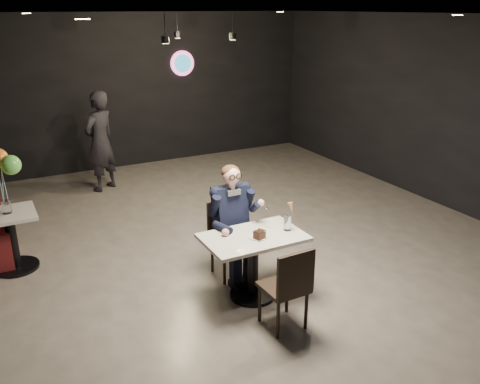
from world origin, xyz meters
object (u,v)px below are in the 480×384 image
sundae_glass (287,222)px  seated_man (231,220)px  main_table (253,266)px  chair_far (231,240)px  side_table (12,240)px  balloon_vase (7,207)px  chair_near (283,285)px  passerby (100,142)px

sundae_glass → seated_man: bearing=124.4°
main_table → chair_far: size_ratio=1.20×
sundae_glass → side_table: size_ratio=0.23×
chair_far → balloon_vase: bearing=148.9°
main_table → balloon_vase: 3.06m
side_table → sundae_glass: bearing=-36.2°
side_table → chair_near: bearing=-48.0°
seated_man → balloon_vase: size_ratio=8.85×
seated_man → chair_far: bearing=0.0°
chair_far → sundae_glass: (0.41, -0.59, 0.38)m
main_table → seated_man: size_ratio=0.76×
balloon_vase → passerby: 2.97m
main_table → side_table: side_table is taller
sundae_glass → passerby: bearing=103.0°
chair_far → chair_near: 1.18m
balloon_vase → passerby: size_ratio=0.09×
seated_man → passerby: size_ratio=0.82×
chair_far → balloon_vase: 2.73m
side_table → passerby: 3.01m
main_table → chair_far: 0.56m
sundae_glass → balloon_vase: bearing=143.8°
chair_near → seated_man: size_ratio=0.64×
main_table → passerby: size_ratio=0.63×
chair_near → sundae_glass: 0.81m
seated_man → passerby: 3.88m
main_table → sundae_glass: bearing=-6.2°
main_table → sundae_glass: size_ratio=6.00×
side_table → seated_man: bearing=-31.1°
chair_near → balloon_vase: 3.48m
side_table → balloon_vase: 0.44m
chair_far → sundae_glass: bearing=-55.6°
sundae_glass → passerby: (-1.02, 4.42, 0.04)m
balloon_vase → passerby: (1.70, 2.43, 0.05)m
sundae_glass → balloon_vase: sundae_glass is taller
chair_near → balloon_vase: chair_near is taller
main_table → sundae_glass: (0.41, -0.04, 0.47)m
sundae_glass → side_table: sundae_glass is taller
chair_near → balloon_vase: size_ratio=5.65×
side_table → balloon_vase: size_ratio=4.83×
balloon_vase → side_table: bearing=0.0°
side_table → main_table: bearing=-40.0°
seated_man → sundae_glass: bearing=-55.6°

